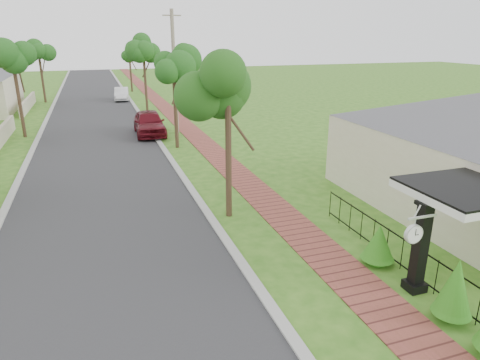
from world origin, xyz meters
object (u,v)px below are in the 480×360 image
parked_car_red (149,123)px  utility_pole (174,73)px  station_clock (414,233)px  near_tree (228,98)px  parked_car_white (122,94)px  porch_post (419,252)px

parked_car_red → utility_pole: utility_pole is taller
station_clock → near_tree: bearing=110.9°
utility_pole → parked_car_white: bearing=98.1°
parked_car_red → porch_post: bearing=-77.0°
porch_post → near_tree: 7.74m
near_tree → station_clock: (2.54, -6.67, -2.43)m
porch_post → parked_car_red: (-4.15, 20.95, -0.31)m
utility_pole → station_clock: size_ratio=9.60×
porch_post → utility_pole: (-2.28, 21.00, 2.92)m
porch_post → parked_car_red: bearing=101.2°
near_tree → utility_pole: 14.76m
parked_car_red → utility_pole: size_ratio=0.60×
parked_car_white → parked_car_red: bearing=-82.8°
utility_pole → station_clock: (1.64, -21.40, -2.09)m
porch_post → station_clock: porch_post is taller
porch_post → station_clock: (-0.63, -0.40, 0.83)m
parked_car_white → porch_post: bearing=-77.6°
utility_pole → station_clock: 21.56m
parked_car_white → station_clock: 38.72m
parked_car_white → utility_pole: size_ratio=0.48×
parked_car_red → station_clock: 21.67m
utility_pole → near_tree: bearing=-93.5°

